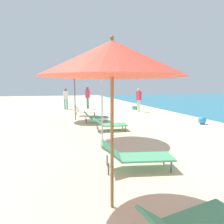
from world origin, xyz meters
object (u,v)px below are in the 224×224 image
(person_walking_mid, at_px, (88,95))
(umbrella_second, at_px, (112,59))
(umbrella_third, at_px, (102,63))
(lounger_farthest_shoreside, at_px, (85,111))
(lounger_farthest_inland, at_px, (95,117))
(beach_ball, at_px, (202,120))
(lounger_second_shoreside, at_px, (136,155))
(umbrella_farthest, at_px, (74,72))
(person_walking_near, at_px, (66,97))
(cooler_box, at_px, (136,107))
(person_walking_far, at_px, (139,97))
(lounger_third_shoreside, at_px, (110,124))

(person_walking_mid, bearing_deg, umbrella_second, -60.58)
(umbrella_third, height_order, lounger_farthest_shoreside, umbrella_third)
(umbrella_second, bearing_deg, lounger_farthest_inland, 81.36)
(beach_ball, bearing_deg, person_walking_mid, 118.31)
(lounger_farthest_inland, bearing_deg, person_walking_mid, 88.51)
(lounger_second_shoreside, distance_m, umbrella_farthest, 7.28)
(lounger_second_shoreside, relative_size, person_walking_near, 1.00)
(cooler_box, bearing_deg, beach_ball, -82.88)
(umbrella_third, distance_m, lounger_farthest_shoreside, 5.92)
(lounger_farthest_inland, relative_size, beach_ball, 3.30)
(beach_ball, height_order, cooler_box, beach_ball)
(person_walking_near, relative_size, person_walking_far, 0.99)
(lounger_farthest_shoreside, xyz_separation_m, beach_ball, (5.15, -4.18, -0.13))
(lounger_second_shoreside, relative_size, person_walking_mid, 0.93)
(lounger_farthest_shoreside, bearing_deg, person_walking_near, 117.64)
(person_walking_near, height_order, beach_ball, person_walking_near)
(lounger_farthest_inland, bearing_deg, beach_ball, -15.96)
(lounger_third_shoreside, height_order, person_walking_near, person_walking_near)
(umbrella_third, bearing_deg, lounger_second_shoreside, -86.68)
(umbrella_third, distance_m, beach_ball, 5.93)
(lounger_third_shoreside, distance_m, lounger_farthest_inland, 1.86)
(lounger_third_shoreside, bearing_deg, lounger_farthest_inland, 104.47)
(person_walking_mid, height_order, person_walking_far, person_walking_mid)
(umbrella_second, bearing_deg, person_walking_mid, 83.09)
(lounger_third_shoreside, bearing_deg, umbrella_third, -109.65)
(umbrella_third, xyz_separation_m, lounger_farthest_inland, (0.33, 3.03, -2.28))
(person_walking_far, height_order, cooler_box, person_walking_far)
(person_walking_near, bearing_deg, umbrella_third, -1.25)
(lounger_third_shoreside, bearing_deg, umbrella_farthest, 117.54)
(lounger_farthest_shoreside, xyz_separation_m, person_walking_far, (4.06, 1.06, 0.71))
(umbrella_farthest, relative_size, person_walking_mid, 1.60)
(umbrella_farthest, bearing_deg, lounger_farthest_inland, -52.57)
(person_walking_mid, distance_m, cooler_box, 4.04)
(umbrella_farthest, height_order, person_walking_far, umbrella_farthest)
(umbrella_farthest, distance_m, lounger_farthest_shoreside, 2.68)
(lounger_farthest_inland, bearing_deg, cooler_box, 52.38)
(lounger_second_shoreside, xyz_separation_m, cooler_box, (4.30, 10.43, -0.16))
(lounger_third_shoreside, distance_m, person_walking_mid, 8.26)
(person_walking_near, bearing_deg, lounger_farthest_shoreside, 7.43)
(umbrella_second, xyz_separation_m, lounger_third_shoreside, (1.30, 5.05, -1.93))
(lounger_farthest_shoreside, bearing_deg, umbrella_third, -77.39)
(umbrella_third, relative_size, person_walking_near, 1.73)
(umbrella_second, distance_m, beach_ball, 8.14)
(lounger_farthest_inland, distance_m, beach_ball, 5.23)
(lounger_farthest_shoreside, distance_m, person_walking_mid, 4.09)
(umbrella_third, relative_size, cooler_box, 5.66)
(person_walking_far, relative_size, cooler_box, 3.31)
(lounger_second_shoreside, relative_size, beach_ball, 4.40)
(lounger_second_shoreside, bearing_deg, umbrella_farthest, 106.77)
(lounger_second_shoreside, xyz_separation_m, lounger_farthest_inland, (0.18, 5.71, -0.01))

